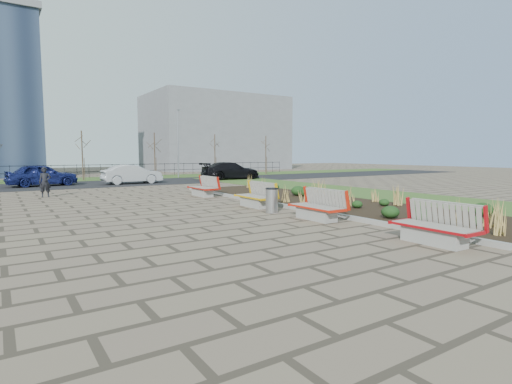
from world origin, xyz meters
TOP-DOWN VIEW (x-y plane):
  - ground at (0.00, 0.00)m, footprint 120.00×120.00m
  - planting_bed at (6.25, 5.00)m, footprint 4.50×18.00m
  - planting_curb at (3.92, 5.00)m, footprint 0.16×18.00m
  - grass_verge_near at (11.00, 5.00)m, footprint 5.00×38.00m
  - grass_verge_far at (0.00, 28.00)m, footprint 80.00×5.00m
  - road at (0.00, 22.00)m, footprint 80.00×7.00m
  - bench_a at (3.00, -2.64)m, footprint 0.93×2.11m
  - bench_b at (3.00, 1.63)m, footprint 0.92×2.11m
  - bench_c at (3.00, 5.42)m, footprint 0.93×2.11m
  - bench_d at (3.00, 10.40)m, footprint 0.91×2.10m
  - litter_bin at (2.69, 3.75)m, footprint 0.46×0.46m
  - pedestrian at (-3.85, 14.33)m, footprint 0.59×0.43m
  - car_blue at (-3.33, 21.96)m, footprint 4.54×2.32m
  - car_silver at (2.34, 20.80)m, footprint 4.22×1.59m
  - car_black at (10.67, 21.03)m, footprint 5.16×2.39m
  - tree_c at (0.00, 26.50)m, footprint 1.40×1.40m
  - tree_d at (6.00, 26.50)m, footprint 1.40×1.40m
  - tree_e at (12.00, 26.50)m, footprint 1.40×1.40m
  - tree_f at (18.00, 26.50)m, footprint 1.40×1.40m
  - lamp_east at (8.00, 26.00)m, footprint 0.24×0.60m
  - railing_fence at (0.00, 29.50)m, footprint 44.00×0.10m
  - building_grey at (20.00, 42.00)m, footprint 18.00×12.00m

SIDE VIEW (x-z plane):
  - ground at x=0.00m, z-range 0.00..0.00m
  - road at x=0.00m, z-range 0.00..0.02m
  - grass_verge_near at x=11.00m, z-range 0.00..0.04m
  - grass_verge_far at x=0.00m, z-range 0.00..0.04m
  - planting_bed at x=6.25m, z-range 0.00..0.10m
  - planting_curb at x=3.92m, z-range 0.00..0.15m
  - litter_bin at x=2.69m, z-range 0.00..0.91m
  - bench_a at x=3.00m, z-range 0.00..1.00m
  - bench_b at x=3.00m, z-range 0.00..1.00m
  - bench_c at x=3.00m, z-range 0.00..1.00m
  - bench_d at x=3.00m, z-range 0.00..1.00m
  - railing_fence at x=0.00m, z-range 0.04..1.24m
  - car_silver at x=2.34m, z-range 0.02..1.40m
  - car_black at x=10.67m, z-range 0.02..1.48m
  - car_blue at x=-3.33m, z-range 0.02..1.50m
  - pedestrian at x=-3.85m, z-range 0.00..1.52m
  - tree_c at x=0.00m, z-range 0.04..4.04m
  - tree_d at x=6.00m, z-range 0.04..4.04m
  - tree_e at x=12.00m, z-range 0.04..4.04m
  - tree_f at x=18.00m, z-range 0.04..4.04m
  - lamp_east at x=8.00m, z-range 0.04..6.04m
  - building_grey at x=20.00m, z-range 0.00..10.00m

